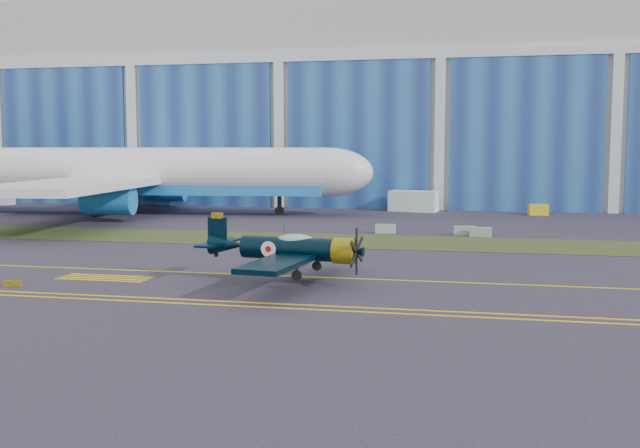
% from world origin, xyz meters
% --- Properties ---
extents(ground, '(260.00, 260.00, 0.00)m').
position_xyz_m(ground, '(0.00, 0.00, 0.00)').
color(ground, '#322D3B').
rests_on(ground, ground).
extents(grass_median, '(260.00, 10.00, 0.02)m').
position_xyz_m(grass_median, '(0.00, 14.00, 0.02)').
color(grass_median, '#475128').
rests_on(grass_median, ground).
extents(hangar, '(220.00, 45.70, 30.00)m').
position_xyz_m(hangar, '(0.00, 71.79, 14.96)').
color(hangar, silver).
rests_on(hangar, ground).
extents(taxiway_centreline, '(200.00, 0.20, 0.02)m').
position_xyz_m(taxiway_centreline, '(0.00, -5.00, 0.01)').
color(taxiway_centreline, yellow).
rests_on(taxiway_centreline, ground).
extents(edge_line_near, '(80.00, 0.20, 0.02)m').
position_xyz_m(edge_line_near, '(0.00, -14.50, 0.01)').
color(edge_line_near, yellow).
rests_on(edge_line_near, ground).
extents(edge_line_far, '(80.00, 0.20, 0.02)m').
position_xyz_m(edge_line_far, '(0.00, -13.50, 0.01)').
color(edge_line_far, yellow).
rests_on(edge_line_far, ground).
extents(hold_short_ladder, '(6.00, 2.40, 0.02)m').
position_xyz_m(hold_short_ladder, '(-18.00, -8.10, 0.01)').
color(hold_short_ladder, yellow).
rests_on(hold_short_ladder, ground).
extents(guard_board_left, '(1.20, 0.15, 0.35)m').
position_xyz_m(guard_board_left, '(-22.00, -12.00, 0.17)').
color(guard_board_left, yellow).
rests_on(guard_board_left, ground).
extents(warbird, '(12.88, 14.96, 4.09)m').
position_xyz_m(warbird, '(-5.91, -7.58, 2.19)').
color(warbird, black).
rests_on(warbird, ground).
extents(jetliner, '(73.83, 64.72, 23.67)m').
position_xyz_m(jetliner, '(-37.45, 35.31, 11.84)').
color(jetliner, white).
rests_on(jetliner, ground).
extents(shipping_container, '(6.58, 3.60, 2.70)m').
position_xyz_m(shipping_container, '(-3.12, 46.37, 1.35)').
color(shipping_container, white).
rests_on(shipping_container, ground).
extents(tug, '(2.50, 1.77, 1.35)m').
position_xyz_m(tug, '(12.46, 44.16, 0.67)').
color(tug, gold).
rests_on(tug, ground).
extents(cart, '(2.42, 1.82, 1.29)m').
position_xyz_m(cart, '(-62.26, 45.29, 0.65)').
color(cart, silver).
rests_on(cart, ground).
extents(barrier_a, '(2.07, 0.92, 0.90)m').
position_xyz_m(barrier_a, '(-3.52, 20.64, 0.45)').
color(barrier_a, '#8D9E94').
rests_on(barrier_a, ground).
extents(barrier_b, '(2.07, 0.90, 0.90)m').
position_xyz_m(barrier_b, '(4.05, 20.56, 0.45)').
color(barrier_b, gray).
rests_on(barrier_b, ground).
extents(barrier_c, '(2.05, 0.78, 0.90)m').
position_xyz_m(barrier_c, '(5.56, 19.64, 0.45)').
color(barrier_c, '#929C95').
rests_on(barrier_c, ground).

